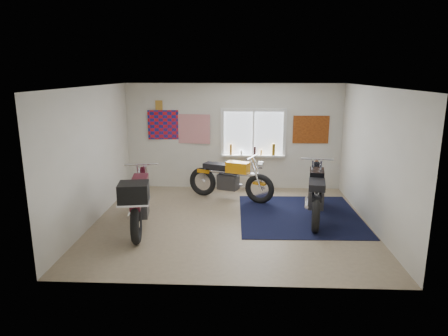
{
  "coord_description": "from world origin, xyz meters",
  "views": [
    {
      "loc": [
        0.21,
        -7.63,
        2.96
      ],
      "look_at": [
        -0.15,
        0.4,
        1.03
      ],
      "focal_mm": 32.0,
      "sensor_mm": 36.0,
      "label": 1
    }
  ],
  "objects_px": {
    "navy_rug": "(299,215)",
    "yellow_triumph": "(230,179)",
    "maroon_tourer": "(139,201)",
    "black_chrome_bike": "(316,194)"
  },
  "relations": [
    {
      "from": "yellow_triumph",
      "to": "maroon_tourer",
      "type": "distance_m",
      "value": 2.63
    },
    {
      "from": "navy_rug",
      "to": "yellow_triumph",
      "type": "xyz_separation_m",
      "value": [
        -1.51,
        1.06,
        0.48
      ]
    },
    {
      "from": "navy_rug",
      "to": "maroon_tourer",
      "type": "height_order",
      "value": "maroon_tourer"
    },
    {
      "from": "maroon_tourer",
      "to": "black_chrome_bike",
      "type": "bearing_deg",
      "value": -84.94
    },
    {
      "from": "black_chrome_bike",
      "to": "maroon_tourer",
      "type": "relative_size",
      "value": 0.99
    },
    {
      "from": "yellow_triumph",
      "to": "black_chrome_bike",
      "type": "relative_size",
      "value": 0.92
    },
    {
      "from": "yellow_triumph",
      "to": "maroon_tourer",
      "type": "height_order",
      "value": "maroon_tourer"
    },
    {
      "from": "navy_rug",
      "to": "black_chrome_bike",
      "type": "relative_size",
      "value": 1.15
    },
    {
      "from": "navy_rug",
      "to": "yellow_triumph",
      "type": "distance_m",
      "value": 1.91
    },
    {
      "from": "navy_rug",
      "to": "yellow_triumph",
      "type": "bearing_deg",
      "value": 144.8
    }
  ]
}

